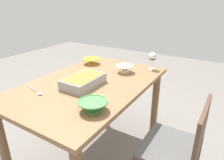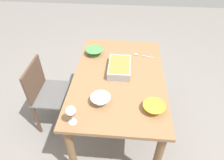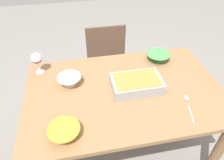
# 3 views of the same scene
# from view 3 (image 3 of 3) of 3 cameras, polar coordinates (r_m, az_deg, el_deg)

# --- Properties ---
(ground_plane) EXTENTS (8.00, 8.00, 0.00)m
(ground_plane) POSITION_cam_3_polar(r_m,az_deg,el_deg) (2.04, 2.62, -18.56)
(ground_plane) COLOR gray
(dining_table) EXTENTS (1.36, 0.88, 0.77)m
(dining_table) POSITION_cam_3_polar(r_m,az_deg,el_deg) (1.53, 3.34, -5.90)
(dining_table) COLOR olive
(dining_table) RESTS_ON ground_plane
(chair) EXTENTS (0.44, 0.39, 0.81)m
(chair) POSITION_cam_3_polar(r_m,az_deg,el_deg) (2.24, -1.14, 5.14)
(chair) COLOR #595959
(chair) RESTS_ON ground_plane
(wine_glass) EXTENTS (0.08, 0.08, 0.17)m
(wine_glass) POSITION_cam_3_polar(r_m,az_deg,el_deg) (1.62, -20.02, 5.44)
(wine_glass) COLOR white
(wine_glass) RESTS_ON dining_table
(casserole_dish) EXTENTS (0.34, 0.22, 0.08)m
(casserole_dish) POSITION_cam_3_polar(r_m,az_deg,el_deg) (1.43, 6.77, -0.87)
(casserole_dish) COLOR #99999E
(casserole_dish) RESTS_ON dining_table
(mixing_bowl) EXTENTS (0.17, 0.17, 0.07)m
(mixing_bowl) POSITION_cam_3_polar(r_m,az_deg,el_deg) (1.49, -11.59, 0.09)
(mixing_bowl) COLOR white
(mixing_bowl) RESTS_ON dining_table
(small_bowl) EXTENTS (0.18, 0.18, 0.06)m
(small_bowl) POSITION_cam_3_polar(r_m,az_deg,el_deg) (1.19, -12.98, -13.54)
(small_bowl) COLOR yellow
(small_bowl) RESTS_ON dining_table
(serving_bowl) EXTENTS (0.19, 0.19, 0.07)m
(serving_bowl) POSITION_cam_3_polar(r_m,az_deg,el_deg) (1.74, 12.52, 6.41)
(serving_bowl) COLOR #4C994C
(serving_bowl) RESTS_ON dining_table
(serving_spoon) EXTENTS (0.07, 0.23, 0.01)m
(serving_spoon) POSITION_cam_3_polar(r_m,az_deg,el_deg) (1.43, 20.09, -5.94)
(serving_spoon) COLOR silver
(serving_spoon) RESTS_ON dining_table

